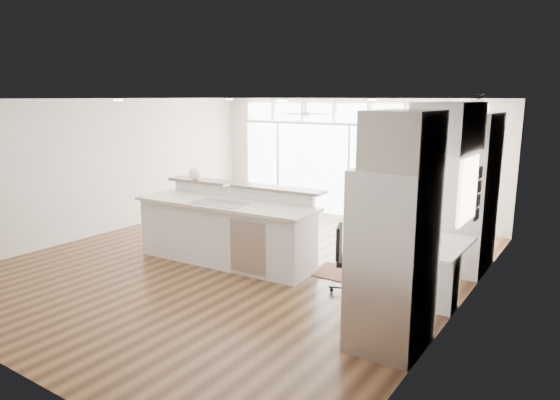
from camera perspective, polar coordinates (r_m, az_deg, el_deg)
The scene contains 23 objects.
floor at distance 8.49m, azimuth -4.13°, elevation -7.14°, with size 7.00×8.00×0.02m, color #3D2412.
ceiling at distance 8.04m, azimuth -4.42°, elevation 11.46°, with size 7.00×8.00×0.02m, color white.
wall_back at distance 11.54m, azimuth 8.11°, elevation 4.73°, with size 7.00×0.04×2.70m, color beige.
wall_left at distance 10.66m, azimuth -19.28°, elevation 3.62°, with size 0.04×8.00×2.70m, color beige.
wall_right at distance 6.63m, azimuth 20.28°, elevation -1.05°, with size 0.04×8.00×2.70m, color beige.
glass_wall at distance 11.52m, azimuth 7.94°, elevation 3.22°, with size 5.80×0.06×2.08m, color white.
transom_row at distance 11.40m, azimuth 8.13°, elevation 9.84°, with size 5.90×0.06×0.40m, color white.
desk_window at distance 6.89m, azimuth 20.67°, elevation 1.08°, with size 0.04×0.85×0.85m, color silver.
ceiling_fan at distance 10.64m, azimuth 2.95°, elevation 10.35°, with size 1.16×1.16×0.32m, color silver.
recessed_lights at distance 8.20m, azimuth -3.54°, elevation 11.34°, with size 3.40×3.00×0.02m, color white.
oven_cabinet at distance 8.45m, azimuth 21.01°, elevation 0.83°, with size 0.64×1.20×2.50m, color white.
desk_nook at distance 7.26m, azimuth 17.45°, elevation -7.74°, with size 0.72×1.30×0.76m, color white.
upper_cabinets at distance 6.87m, azimuth 18.79°, elevation 7.92°, with size 0.64×1.30×0.64m, color white.
refrigerator at distance 5.58m, azimuth 12.73°, elevation -6.66°, with size 0.76×0.90×2.00m, color #B0B0B5.
fridge_cabinet at distance 5.30m, azimuth 13.97°, elevation 6.70°, with size 0.64×0.90×0.60m, color white.
framed_photos at distance 7.51m, azimuth 21.70°, elevation 0.67°, with size 0.06×0.22×0.80m, color black.
kitchen_island at distance 8.32m, azimuth -6.29°, elevation -2.95°, with size 3.19×1.20×1.27m, color white.
rug at distance 7.98m, azimuth 7.41°, elevation -8.35°, with size 1.00×0.72×0.01m, color #3A1E12.
office_chair at distance 7.09m, azimuth 8.41°, elevation -6.88°, with size 0.51×0.47×0.97m, color black.
fishbowl at distance 9.06m, azimuth -9.69°, elevation 2.99°, with size 0.23×0.23×0.23m, color white.
monitor at distance 7.11m, azimuth 17.12°, elevation -3.21°, with size 0.08×0.49×0.41m, color black.
keyboard at distance 7.21m, azimuth 15.74°, elevation -4.54°, with size 0.11×0.30×0.02m, color silver.
potted_plant at distance 8.32m, azimuth 21.70°, elevation 10.07°, with size 0.25×0.28×0.22m, color #305826.
Camera 1 is at (4.97, -6.32, 2.73)m, focal length 32.00 mm.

